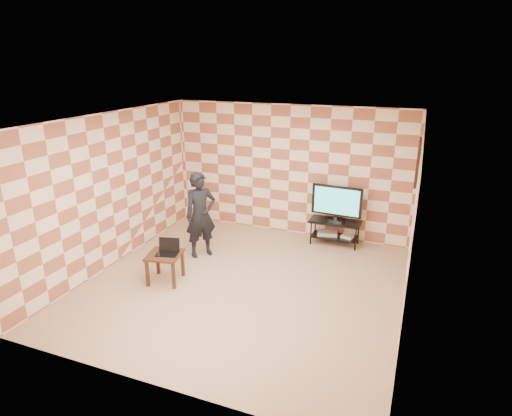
{
  "coord_description": "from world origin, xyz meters",
  "views": [
    {
      "loc": [
        2.46,
        -5.77,
        3.54
      ],
      "look_at": [
        0.0,
        0.6,
        1.15
      ],
      "focal_mm": 30.0,
      "sensor_mm": 36.0,
      "label": 1
    }
  ],
  "objects_px": {
    "tv_stand": "(335,227)",
    "tv": "(337,202)",
    "side_table": "(165,259)",
    "person": "(201,215)"
  },
  "relations": [
    {
      "from": "tv_stand",
      "to": "tv",
      "type": "xyz_separation_m",
      "value": [
        0.0,
        -0.0,
        0.53
      ]
    },
    {
      "from": "tv",
      "to": "person",
      "type": "height_order",
      "value": "person"
    },
    {
      "from": "person",
      "to": "tv_stand",
      "type": "bearing_deg",
      "value": -16.14
    },
    {
      "from": "tv_stand",
      "to": "side_table",
      "type": "relative_size",
      "value": 1.59
    },
    {
      "from": "side_table",
      "to": "tv_stand",
      "type": "bearing_deg",
      "value": 47.33
    },
    {
      "from": "side_table",
      "to": "person",
      "type": "xyz_separation_m",
      "value": [
        0.09,
        1.12,
        0.4
      ]
    },
    {
      "from": "tv_stand",
      "to": "tv",
      "type": "distance_m",
      "value": 0.53
    },
    {
      "from": "tv_stand",
      "to": "person",
      "type": "height_order",
      "value": "person"
    },
    {
      "from": "tv",
      "to": "tv_stand",
      "type": "bearing_deg",
      "value": 93.82
    },
    {
      "from": "tv",
      "to": "side_table",
      "type": "xyz_separation_m",
      "value": [
        -2.34,
        -2.53,
        -0.49
      ]
    }
  ]
}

